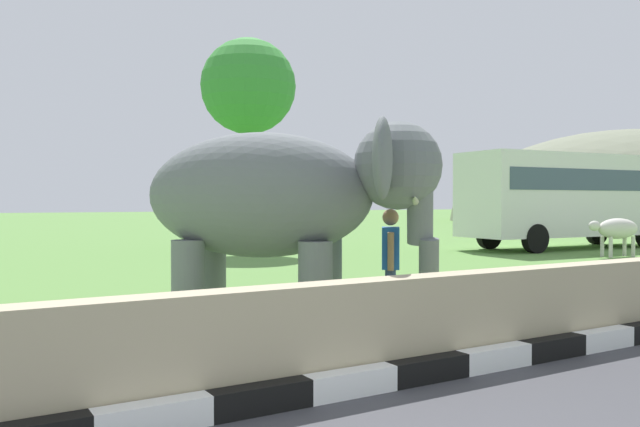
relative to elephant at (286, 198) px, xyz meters
The scene contains 8 objects.
striped_curb 4.03m from the elephant, 127.56° to the right, with size 16.20×0.20×0.24m.
barrier_parapet 2.92m from the elephant, 87.36° to the right, with size 28.00×0.36×1.00m, color tan.
elephant is the anchor object (origin of this frame).
person_handler 1.73m from the elephant, 18.79° to the right, with size 0.47×0.59×1.66m.
bus_white 18.45m from the elephant, 26.76° to the left, with size 9.14×3.14×3.50m.
cow_near 15.54m from the elephant, 19.14° to the left, with size 1.93×0.90×1.23m.
tree_distant 14.66m from the elephant, 67.35° to the left, with size 3.33×3.33×7.46m.
hill_east 60.84m from the elephant, 29.13° to the left, with size 37.46×29.97×17.01m.
Camera 1 is at (-2.22, -1.57, 1.76)m, focal length 36.35 mm.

